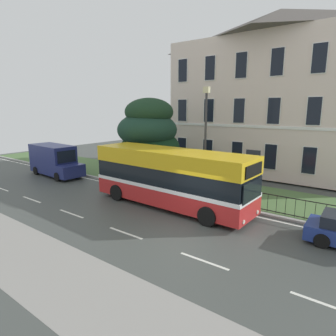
{
  "coord_description": "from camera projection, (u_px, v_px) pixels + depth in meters",
  "views": [
    {
      "loc": [
        6.73,
        -10.26,
        5.46
      ],
      "look_at": [
        -3.59,
        3.47,
        1.89
      ],
      "focal_mm": 30.97,
      "sensor_mm": 36.0,
      "label": 1
    }
  ],
  "objects": [
    {
      "name": "ground_plane",
      "position": [
        197.0,
        224.0,
        13.87
      ],
      "size": [
        60.0,
        56.0,
        0.18
      ],
      "color": "#424643"
    },
    {
      "name": "georgian_townhouse",
      "position": [
        275.0,
        93.0,
        24.31
      ],
      "size": [
        16.03,
        8.39,
        13.07
      ],
      "color": "beige",
      "rests_on": "ground_plane"
    },
    {
      "name": "iron_verge_railing",
      "position": [
        210.0,
        191.0,
        17.11
      ],
      "size": [
        18.57,
        0.04,
        0.97
      ],
      "color": "black",
      "rests_on": "ground_plane"
    },
    {
      "name": "evergreen_tree",
      "position": [
        149.0,
        142.0,
        21.88
      ],
      "size": [
        4.83,
        4.89,
        6.07
      ],
      "color": "#423328",
      "rests_on": "ground_plane"
    },
    {
      "name": "single_decker_bus",
      "position": [
        171.0,
        177.0,
        16.14
      ],
      "size": [
        9.61,
        2.89,
        3.19
      ],
      "rotation": [
        0.0,
        0.0,
        -0.03
      ],
      "color": "red",
      "rests_on": "ground_plane"
    },
    {
      "name": "white_panel_van",
      "position": [
        55.0,
        160.0,
        23.65
      ],
      "size": [
        5.48,
        2.32,
        2.5
      ],
      "rotation": [
        0.0,
        0.0,
        -0.06
      ],
      "color": "navy",
      "rests_on": "ground_plane"
    },
    {
      "name": "street_lamp_post",
      "position": [
        205.0,
        135.0,
        17.37
      ],
      "size": [
        0.36,
        0.24,
        6.55
      ],
      "color": "#333338",
      "rests_on": "ground_plane"
    }
  ]
}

